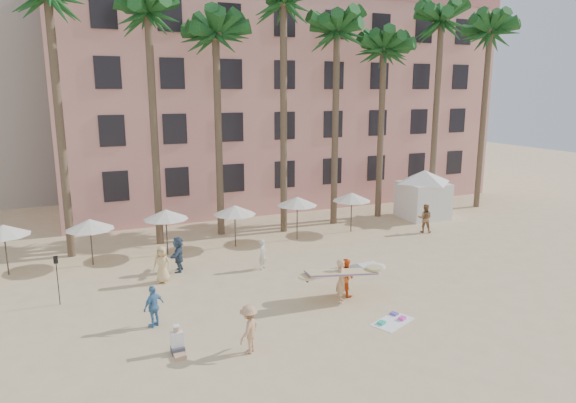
% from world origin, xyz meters
% --- Properties ---
extents(ground, '(120.00, 120.00, 0.00)m').
position_xyz_m(ground, '(0.00, 0.00, 0.00)').
color(ground, '#D1B789').
rests_on(ground, ground).
extents(pink_hotel, '(35.00, 14.00, 16.00)m').
position_xyz_m(pink_hotel, '(7.00, 26.00, 8.00)').
color(pink_hotel, '#E29789').
rests_on(pink_hotel, ground).
extents(palm_row, '(44.40, 5.40, 16.30)m').
position_xyz_m(palm_row, '(0.51, 15.00, 12.97)').
color(palm_row, brown).
rests_on(palm_row, ground).
extents(umbrella_row, '(22.50, 2.70, 2.73)m').
position_xyz_m(umbrella_row, '(-3.00, 12.50, 2.33)').
color(umbrella_row, '#332B23').
rests_on(umbrella_row, ground).
extents(cabana, '(4.72, 4.72, 3.50)m').
position_xyz_m(cabana, '(13.72, 13.81, 2.07)').
color(cabana, white).
rests_on(cabana, ground).
extents(beach_towel, '(2.05, 1.63, 0.14)m').
position_xyz_m(beach_towel, '(1.69, 0.27, 0.03)').
color(beach_towel, white).
rests_on(beach_towel, ground).
extents(carrier_yellow, '(3.29, 0.96, 1.96)m').
position_xyz_m(carrier_yellow, '(0.73, 2.80, 1.09)').
color(carrier_yellow, tan).
rests_on(carrier_yellow, ground).
extents(carrier_white, '(3.20, 1.15, 1.73)m').
position_xyz_m(carrier_white, '(1.30, 3.42, 0.93)').
color(carrier_white, '#F75A1A').
rests_on(carrier_white, ground).
extents(beachgoers, '(19.65, 11.49, 1.88)m').
position_xyz_m(beachgoers, '(-1.83, 6.86, 0.90)').
color(beachgoers, brown).
rests_on(beachgoers, ground).
extents(paddle, '(0.18, 0.04, 2.23)m').
position_xyz_m(paddle, '(-10.64, 7.46, 1.41)').
color(paddle, black).
rests_on(paddle, ground).
extents(seated_man, '(0.46, 0.79, 1.03)m').
position_xyz_m(seated_man, '(-6.81, 1.17, 0.36)').
color(seated_man, '#3F3F4C').
rests_on(seated_man, ground).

